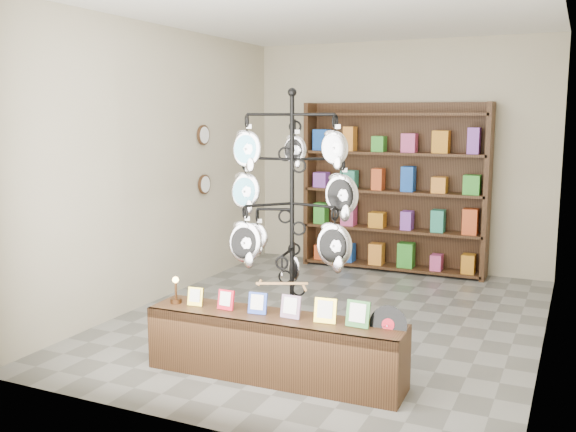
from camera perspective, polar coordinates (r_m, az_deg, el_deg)
name	(u,v)px	position (r m, az deg, el deg)	size (l,w,h in m)	color
ground	(331,318)	(6.59, 3.80, -9.07)	(5.00, 5.00, 0.00)	slate
room_envelope	(333,135)	(6.27, 3.98, 7.22)	(5.00, 5.00, 5.00)	#B3AA90
display_tree	(292,204)	(5.35, 0.35, 1.08)	(1.20, 1.20, 2.26)	black
front_shelf	(274,347)	(5.10, -1.23, -11.53)	(2.07, 0.48, 0.73)	black
back_shelving	(394,193)	(8.51, 9.40, 2.03)	(2.42, 0.36, 2.20)	black
wall_clocks	(204,160)	(7.89, -7.49, 4.97)	(0.03, 0.24, 0.84)	black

